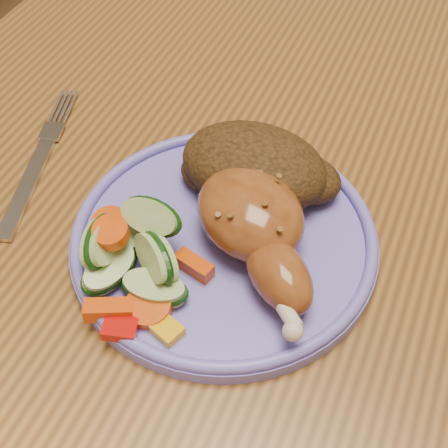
# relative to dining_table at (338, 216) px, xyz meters

# --- Properties ---
(dining_table) EXTENTS (0.90, 1.40, 0.75)m
(dining_table) POSITION_rel_dining_table_xyz_m (0.00, 0.00, 0.00)
(dining_table) COLOR brown
(dining_table) RESTS_ON ground
(chair_far) EXTENTS (0.42, 0.42, 0.91)m
(chair_far) POSITION_rel_dining_table_xyz_m (0.00, 0.63, -0.17)
(chair_far) COLOR #4C2D16
(chair_far) RESTS_ON ground
(plate) EXTENTS (0.25, 0.25, 0.01)m
(plate) POSITION_rel_dining_table_xyz_m (-0.07, -0.14, 0.09)
(plate) COLOR #6B63CA
(plate) RESTS_ON dining_table
(plate_rim) EXTENTS (0.25, 0.25, 0.01)m
(plate_rim) POSITION_rel_dining_table_xyz_m (-0.07, -0.14, 0.10)
(plate_rim) COLOR #6B63CA
(plate_rim) RESTS_ON plate
(chicken_leg) EXTENTS (0.14, 0.15, 0.05)m
(chicken_leg) POSITION_rel_dining_table_xyz_m (-0.04, -0.14, 0.12)
(chicken_leg) COLOR brown
(chicken_leg) RESTS_ON plate
(rice_pilaf) EXTENTS (0.14, 0.09, 0.06)m
(rice_pilaf) POSITION_rel_dining_table_xyz_m (-0.07, -0.08, 0.12)
(rice_pilaf) COLOR #402810
(rice_pilaf) RESTS_ON plate
(vegetable_pile) EXTENTS (0.12, 0.12, 0.06)m
(vegetable_pile) POSITION_rel_dining_table_xyz_m (-0.12, -0.20, 0.11)
(vegetable_pile) COLOR #A50A05
(vegetable_pile) RESTS_ON plate
(fork) EXTENTS (0.06, 0.17, 0.00)m
(fork) POSITION_rel_dining_table_xyz_m (-0.27, -0.13, 0.09)
(fork) COLOR silver
(fork) RESTS_ON dining_table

